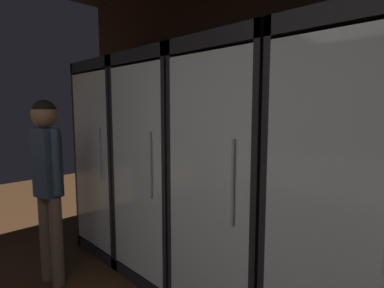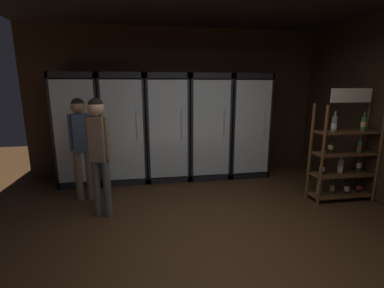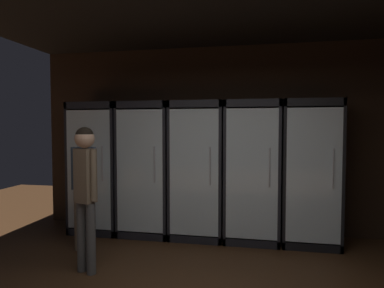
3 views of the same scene
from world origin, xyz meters
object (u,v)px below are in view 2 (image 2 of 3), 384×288
(cooler_center, at_px, (167,128))
(cooler_far_right, at_px, (245,126))
(shopper_far, at_px, (99,144))
(cooler_far_left, at_px, (81,130))
(shopper_near, at_px, (81,139))
(cooler_left, at_px, (125,129))
(wine_rack_wall, at_px, (343,159))
(cooler_right, at_px, (207,127))

(cooler_center, relative_size, cooler_far_right, 1.00)
(shopper_far, bearing_deg, cooler_center, 56.14)
(cooler_far_left, relative_size, shopper_far, 1.23)
(shopper_near, xyz_separation_m, shopper_far, (0.36, -0.61, 0.04))
(cooler_left, height_order, cooler_far_right, same)
(shopper_far, bearing_deg, cooler_left, 81.56)
(cooler_far_left, height_order, shopper_near, cooler_far_left)
(shopper_far, bearing_deg, wine_rack_wall, -0.50)
(cooler_far_left, height_order, cooler_right, same)
(cooler_far_left, xyz_separation_m, shopper_far, (0.55, -1.46, 0.04))
(cooler_center, xyz_separation_m, cooler_far_right, (1.53, -0.00, 0.01))
(cooler_far_left, bearing_deg, shopper_near, -77.49)
(cooler_right, xyz_separation_m, wine_rack_wall, (1.77, -1.49, -0.31))
(cooler_far_left, xyz_separation_m, cooler_center, (1.53, 0.00, -0.01))
(shopper_far, bearing_deg, cooler_right, 39.92)
(cooler_left, bearing_deg, shopper_far, -98.44)
(cooler_left, distance_m, shopper_far, 1.48)
(cooler_center, bearing_deg, wine_rack_wall, -30.49)
(cooler_left, xyz_separation_m, shopper_near, (-0.58, -0.86, 0.01))
(wine_rack_wall, bearing_deg, cooler_far_left, 159.85)
(cooler_left, distance_m, cooler_center, 0.77)
(cooler_center, xyz_separation_m, wine_rack_wall, (2.54, -1.50, -0.30))
(cooler_far_left, height_order, wine_rack_wall, cooler_far_left)
(shopper_far, bearing_deg, cooler_far_left, 110.54)
(cooler_right, bearing_deg, shopper_near, -157.92)
(cooler_left, distance_m, shopper_near, 1.03)
(cooler_right, bearing_deg, cooler_far_left, 179.99)
(shopper_near, bearing_deg, cooler_far_left, 102.51)
(cooler_far_right, relative_size, wine_rack_wall, 1.15)
(shopper_near, relative_size, wine_rack_wall, 0.92)
(cooler_left, height_order, cooler_right, same)
(cooler_right, bearing_deg, cooler_left, 179.94)
(cooler_far_left, xyz_separation_m, cooler_far_right, (3.06, 0.00, -0.00))
(shopper_far, relative_size, wine_rack_wall, 0.94)
(cooler_left, height_order, wine_rack_wall, cooler_left)
(shopper_far, bearing_deg, shopper_near, 120.51)
(shopper_far, bearing_deg, cooler_far_right, 30.20)
(shopper_near, bearing_deg, wine_rack_wall, -9.35)
(cooler_left, relative_size, cooler_center, 1.00)
(cooler_far_left, distance_m, cooler_right, 2.30)
(cooler_left, xyz_separation_m, shopper_far, (-0.22, -1.47, 0.04))
(cooler_left, xyz_separation_m, wine_rack_wall, (3.31, -1.50, -0.31))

